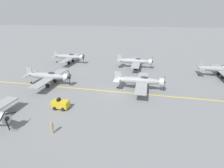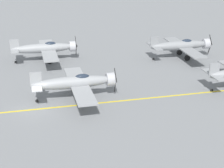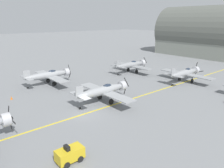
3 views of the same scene
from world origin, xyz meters
name	(u,v)px [view 2 (image 2 of 3)]	position (x,y,z in m)	size (l,w,h in m)	color
ground_plane	(36,109)	(0.00, 0.00, 0.00)	(400.00, 400.00, 0.00)	slate
taxiway_stripe	(36,109)	(0.00, 0.00, 0.00)	(0.30, 160.00, 0.01)	yellow
airplane_mid_left	(46,48)	(-17.14, 2.45, 2.01)	(12.00, 9.98, 3.65)	#949699
airplane_mid_center	(76,83)	(-1.86, 4.76, 2.01)	(12.00, 9.98, 3.65)	#949799
airplane_far_left	(182,46)	(-13.73, 23.00, 2.01)	(12.00, 9.98, 3.65)	gray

